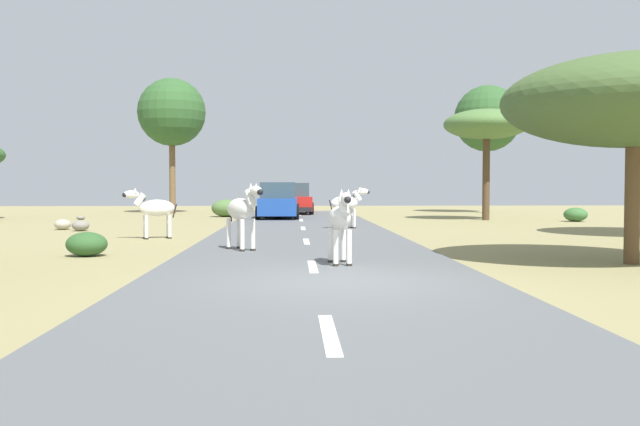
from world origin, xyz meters
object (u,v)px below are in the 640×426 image
Objects in this scene: zebra_3 at (242,210)px; bush_0 at (87,244)px; car_1 at (293,200)px; tree_6 at (487,125)px; zebra_0 at (340,219)px; bush_2 at (226,208)px; rock_3 at (81,226)px; zebra_2 at (154,209)px; rock_1 at (63,224)px; tree_2 at (634,102)px; zebra_1 at (347,203)px; bush_3 at (576,215)px; rock_0 at (81,218)px; car_0 at (278,202)px; tree_7 at (172,113)px; tree_3 at (487,119)px.

zebra_3 is 1.75× the size of bush_0.
tree_6 is (9.11, -6.79, 3.63)m from car_1.
car_1 is at bearing -124.32° from zebra_3.
tree_6 reaches higher than zebra_0.
bush_2 reaches higher than rock_3.
zebra_2 reaches higher than rock_1.
zebra_3 is at bearing -123.99° from tree_6.
tree_6 is at bearing 23.47° from rock_3.
tree_2 reaches higher than zebra_2.
zebra_1 is at bearing -2.32° from rock_1.
rock_0 is at bearing 173.55° from bush_3.
tree_7 is at bearing 131.18° from car_0.
zebra_2 is 0.20× the size of tree_3.
bush_2 is at bearing 23.87° from rock_0.
rock_3 is at bearing 57.98° from car_1.
tree_6 reaches higher than car_0.
zebra_2 is at bearing -150.83° from bush_3.
tree_7 is at bearing 151.91° from tree_6.
car_0 is at bearing -49.47° from tree_7.
bush_3 is (17.05, 9.52, -0.60)m from zebra_2.
zebra_0 is 1.01× the size of zebra_1.
zebra_3 is at bearing -38.94° from zebra_1.
rock_1 is at bearing 53.68° from car_1.
bush_2 is 2.51× the size of rock_3.
bush_0 is 1.54× the size of rock_3.
car_1 is at bearing 105.50° from tree_2.
tree_3 reaches higher than tree_6.
zebra_0 is 0.36× the size of car_1.
zebra_1 reaches higher than rock_1.
bush_3 is at bearing 39.94° from bush_0.
car_0 is 13.82m from bush_3.
bush_3 is at bearing 15.72° from rock_3.
tree_6 reaches higher than rock_3.
bush_2 is (-4.45, 22.54, -0.49)m from zebra_0.
bush_2 is (-15.23, -4.83, -5.20)m from tree_3.
rock_0 is (-17.12, 19.30, -3.21)m from tree_2.
rock_0 is 0.68× the size of rock_1.
zebra_0 is 9.09m from zebra_2.
zebra_3 is 2.70× the size of rock_3.
car_0 is at bearing 168.69° from bush_3.
zebra_2 is 25.92m from tree_3.
bush_3 is at bearing -81.71° from zebra_2.
tree_3 is 12.69× the size of rock_3.
bush_2 is (-3.54, -2.78, -0.39)m from car_1.
zebra_1 is 7.46m from zebra_2.
tree_7 is (-18.83, -0.18, 0.27)m from tree_3.
rock_3 is at bearing -109.90° from bush_2.
zebra_1 is 2.61× the size of rock_3.
zebra_3 is 27.86m from tree_3.
car_1 is (0.74, 5.60, 0.00)m from car_0.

